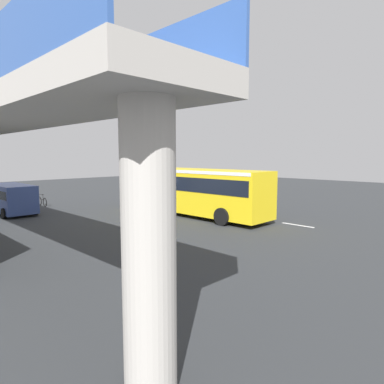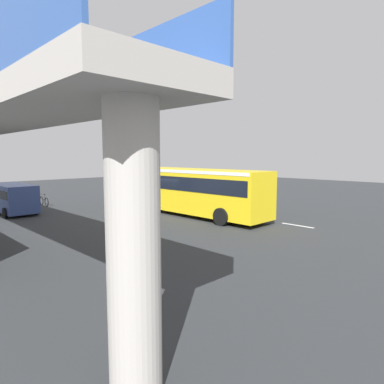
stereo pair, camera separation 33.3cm
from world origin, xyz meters
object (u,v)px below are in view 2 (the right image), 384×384
(city_bus, at_px, (192,188))
(bicycle_black, at_px, (44,201))
(parked_van, at_px, (13,197))
(traffic_sign, at_px, (204,181))
(pedestrian, at_px, (170,193))

(city_bus, xyz_separation_m, bicycle_black, (11.47, 5.57, -1.51))
(bicycle_black, bearing_deg, parked_van, 126.64)
(traffic_sign, bearing_deg, pedestrian, 43.86)
(bicycle_black, xyz_separation_m, pedestrian, (-6.17, -8.16, 0.51))
(parked_van, xyz_separation_m, traffic_sign, (-6.11, -13.11, 0.71))
(parked_van, bearing_deg, pedestrian, -109.84)
(pedestrian, distance_m, traffic_sign, 3.10)
(parked_van, height_order, traffic_sign, traffic_sign)
(city_bus, relative_size, parked_van, 2.40)
(bicycle_black, bearing_deg, city_bus, -154.10)
(city_bus, distance_m, bicycle_black, 12.84)
(city_bus, distance_m, traffic_sign, 5.61)
(parked_van, distance_m, traffic_sign, 14.48)
(city_bus, relative_size, traffic_sign, 4.12)
(city_bus, height_order, parked_van, city_bus)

